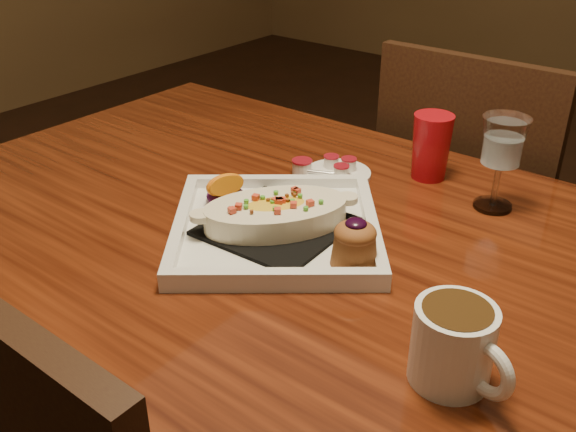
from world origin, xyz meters
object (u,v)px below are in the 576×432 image
Objects in this scene: red_tumbler at (431,147)px; coffee_mug at (455,343)px; chair_far at (471,221)px; plate at (282,222)px; goblet at (503,146)px; saucer at (338,171)px; table at (318,292)px.

coffee_mug is at bearing -59.90° from red_tumbler.
coffee_mug is (0.29, -0.78, 0.29)m from chair_far.
red_tumbler is (0.02, -0.32, 0.30)m from chair_far.
plate is (-0.05, -0.66, 0.27)m from chair_far.
chair_far is at bearing 127.80° from coffee_mug.
chair_far is 0.44m from red_tumbler.
red_tumbler reaches higher than coffee_mug.
coffee_mug is 0.45m from goblet.
plate is 0.37m from coffee_mug.
plate is 3.61× the size of saucer.
coffee_mug is at bearing -42.13° from saucer.
plate is (-0.05, -0.03, 0.12)m from table.
coffee_mug reaches higher than plate.
coffee_mug reaches higher than table.
red_tumbler is (0.08, 0.34, 0.03)m from plate.
red_tumbler is at bearing 93.97° from chair_far.
red_tumbler reaches higher than plate.
table is 11.84× the size of coffee_mug.
goblet reaches higher than coffee_mug.
red_tumbler is at bearing 137.46° from coffee_mug.
goblet reaches higher than table.
red_tumbler is (0.13, 0.10, 0.05)m from saucer.
table is 0.35m from red_tumbler.
table is 0.26m from saucer.
table is at bearing -121.34° from goblet.
chair_far is at bearing 90.00° from table.
goblet is (-0.13, 0.43, 0.06)m from coffee_mug.
saucer is (-0.11, 0.21, 0.11)m from table.
coffee_mug is 0.54m from red_tumbler.
chair_far reaches higher than red_tumbler.
goblet is (0.22, 0.30, 0.09)m from plate.
saucer is (-0.28, -0.06, -0.10)m from goblet.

